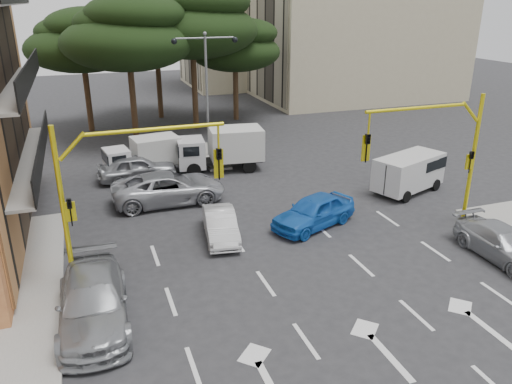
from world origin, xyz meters
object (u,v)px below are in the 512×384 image
signal_mast_left (115,181)px  car_white_hatch (221,225)px  signal_mast_right (442,145)px  car_silver_parked (503,244)px  car_blue_compact (314,211)px  car_silver_wagon (93,301)px  box_truck_b (221,150)px  car_silver_cross_b (137,167)px  box_truck_a (143,156)px  street_lamp_center (206,73)px  van_white (408,174)px  car_silver_cross_a (169,188)px

signal_mast_left → car_white_hatch: 5.81m
signal_mast_right → car_silver_parked: size_ratio=1.36×
car_white_hatch → car_blue_compact: size_ratio=0.86×
signal_mast_right → car_silver_wagon: 15.31m
box_truck_b → signal_mast_left: bearing=155.5°
car_blue_compact → car_silver_wagon: car_silver_wagon is taller
signal_mast_left → car_silver_cross_b: bearing=80.7°
car_silver_parked → box_truck_a: (-12.10, 15.36, 0.44)m
signal_mast_right → box_truck_b: bearing=121.1°
street_lamp_center → van_white: street_lamp_center is taller
street_lamp_center → car_white_hatch: size_ratio=2.09×
car_silver_wagon → van_white: size_ratio=1.29×
street_lamp_center → car_white_hatch: (-2.53, -11.82, -4.81)m
car_white_hatch → car_silver_cross_b: (-2.47, 8.82, 0.14)m
car_silver_cross_a → car_silver_parked: bearing=-131.9°
signal_mast_left → van_white: 16.14m
signal_mast_right → signal_mast_left: (-13.61, 0.00, 0.00)m
street_lamp_center → car_silver_parked: bearing=-66.4°
car_silver_wagon → box_truck_a: 14.77m
box_truck_b → box_truck_a: bearing=86.8°
signal_mast_left → street_lamp_center: 15.65m
signal_mast_right → street_lamp_center: street_lamp_center is taller
street_lamp_center → box_truck_b: bearing=-89.1°
car_silver_cross_b → car_silver_parked: 19.10m
car_silver_cross_a → box_truck_b: bearing=-43.1°
signal_mast_right → car_white_hatch: 10.13m
car_white_hatch → car_blue_compact: car_blue_compact is taller
street_lamp_center → car_silver_wagon: street_lamp_center is taller
car_blue_compact → car_silver_cross_a: size_ratio=0.76×
signal_mast_left → van_white: (15.30, 4.25, -2.86)m
car_silver_cross_a → box_truck_b: box_truck_b is taller
signal_mast_left → box_truck_b: (6.85, 11.19, -2.61)m
car_silver_parked → van_white: van_white is taller
car_white_hatch → car_silver_cross_b: 9.16m
signal_mast_left → car_silver_parked: size_ratio=1.36×
box_truck_a → box_truck_b: (4.54, -0.82, 0.19)m
street_lamp_center → box_truck_b: 5.02m
car_silver_cross_a → car_silver_cross_b: bearing=15.6°
car_blue_compact → car_silver_parked: 7.84m
car_silver_wagon → box_truck_b: 15.74m
van_white → box_truck_b: size_ratio=0.79×
van_white → car_silver_cross_b: bearing=-136.8°
signal_mast_right → car_silver_parked: 4.73m
car_silver_cross_b → box_truck_a: 1.16m
signal_mast_left → van_white: bearing=15.5°
signal_mast_right → box_truck_a: bearing=133.3°
car_white_hatch → signal_mast_left: bearing=-144.2°
car_blue_compact → van_white: 7.10m
signal_mast_right → car_blue_compact: size_ratio=1.39×
car_silver_cross_b → car_silver_parked: car_silver_cross_b is taller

